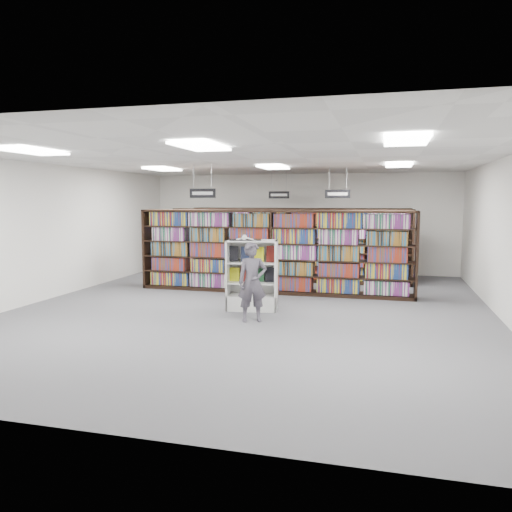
% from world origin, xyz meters
% --- Properties ---
extents(floor, '(12.00, 12.00, 0.00)m').
position_xyz_m(floor, '(0.00, 0.00, 0.00)').
color(floor, '#4C4B50').
rests_on(floor, ground).
extents(ceiling, '(10.00, 12.00, 0.10)m').
position_xyz_m(ceiling, '(0.00, 0.00, 3.20)').
color(ceiling, silver).
rests_on(ceiling, wall_back).
extents(wall_back, '(10.00, 0.10, 3.20)m').
position_xyz_m(wall_back, '(0.00, 6.00, 1.60)').
color(wall_back, white).
rests_on(wall_back, ground).
extents(wall_front, '(10.00, 0.10, 3.20)m').
position_xyz_m(wall_front, '(0.00, -6.00, 1.60)').
color(wall_front, white).
rests_on(wall_front, ground).
extents(wall_left, '(0.10, 12.00, 3.20)m').
position_xyz_m(wall_left, '(-5.00, 0.00, 1.60)').
color(wall_left, white).
rests_on(wall_left, ground).
extents(wall_right, '(0.10, 12.00, 3.20)m').
position_xyz_m(wall_right, '(5.00, 0.00, 1.60)').
color(wall_right, white).
rests_on(wall_right, ground).
extents(bookshelf_row_near, '(7.00, 0.60, 2.10)m').
position_xyz_m(bookshelf_row_near, '(0.00, 2.00, 1.05)').
color(bookshelf_row_near, black).
rests_on(bookshelf_row_near, floor).
extents(bookshelf_row_mid, '(7.00, 0.60, 2.10)m').
position_xyz_m(bookshelf_row_mid, '(0.00, 4.00, 1.05)').
color(bookshelf_row_mid, black).
rests_on(bookshelf_row_mid, floor).
extents(bookshelf_row_far, '(7.00, 0.60, 2.10)m').
position_xyz_m(bookshelf_row_far, '(0.00, 5.70, 1.05)').
color(bookshelf_row_far, black).
rests_on(bookshelf_row_far, floor).
extents(aisle_sign_left, '(0.65, 0.02, 0.80)m').
position_xyz_m(aisle_sign_left, '(-1.50, 1.00, 2.53)').
color(aisle_sign_left, '#B2B2B7').
rests_on(aisle_sign_left, ceiling).
extents(aisle_sign_right, '(0.65, 0.02, 0.80)m').
position_xyz_m(aisle_sign_right, '(1.50, 3.00, 2.53)').
color(aisle_sign_right, '#B2B2B7').
rests_on(aisle_sign_right, ceiling).
extents(aisle_sign_center, '(0.65, 0.02, 0.80)m').
position_xyz_m(aisle_sign_center, '(-0.50, 5.00, 2.53)').
color(aisle_sign_center, '#B2B2B7').
rests_on(aisle_sign_center, ceiling).
extents(troffer_front_left, '(0.60, 1.20, 0.04)m').
position_xyz_m(troffer_front_left, '(-3.00, -3.00, 3.16)').
color(troffer_front_left, white).
rests_on(troffer_front_left, ceiling).
extents(troffer_front_center, '(0.60, 1.20, 0.04)m').
position_xyz_m(troffer_front_center, '(0.00, -3.00, 3.16)').
color(troffer_front_center, white).
rests_on(troffer_front_center, ceiling).
extents(troffer_front_right, '(0.60, 1.20, 0.04)m').
position_xyz_m(troffer_front_right, '(3.00, -3.00, 3.16)').
color(troffer_front_right, white).
rests_on(troffer_front_right, ceiling).
extents(troffer_back_left, '(0.60, 1.20, 0.04)m').
position_xyz_m(troffer_back_left, '(-3.00, 2.00, 3.16)').
color(troffer_back_left, white).
rests_on(troffer_back_left, ceiling).
extents(troffer_back_center, '(0.60, 1.20, 0.04)m').
position_xyz_m(troffer_back_center, '(0.00, 2.00, 3.16)').
color(troffer_back_center, white).
rests_on(troffer_back_center, ceiling).
extents(troffer_back_right, '(0.60, 1.20, 0.04)m').
position_xyz_m(troffer_back_right, '(3.00, 2.00, 3.16)').
color(troffer_back_right, white).
rests_on(troffer_back_right, ceiling).
extents(endcap_display, '(1.14, 0.68, 1.50)m').
position_xyz_m(endcap_display, '(0.01, -0.03, 0.49)').
color(endcap_display, white).
rests_on(endcap_display, floor).
extents(open_book, '(0.75, 0.55, 0.13)m').
position_xyz_m(open_book, '(-0.13, -0.12, 1.53)').
color(open_book, black).
rests_on(open_book, endcap_display).
extents(shopper, '(0.66, 0.56, 1.54)m').
position_xyz_m(shopper, '(0.29, -1.06, 0.77)').
color(shopper, '#4A4650').
rests_on(shopper, floor).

